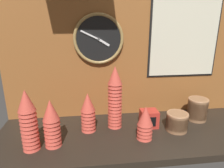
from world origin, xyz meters
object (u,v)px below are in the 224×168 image
object	(u,v)px
napkin_dispenser	(149,118)
cup_stack_center_right	(145,123)
cup_stack_far_left	(28,121)
wall_clock	(99,39)
bowl_stack_right	(177,121)
bowl_stack_far_right	(197,109)
cup_stack_center_left	(88,112)
cup_stack_left	(52,123)
cup_stack_center	(115,98)
menu_board	(185,35)

from	to	relation	value
napkin_dispenser	cup_stack_center_right	bearing A→B (deg)	-116.44
cup_stack_far_left	wall_clock	size ratio (longest dim) A/B	1.02
bowl_stack_right	wall_clock	distance (m)	0.70
bowl_stack_far_right	napkin_dispenser	bearing A→B (deg)	-171.36
cup_stack_center_left	cup_stack_left	size ratio (longest dim) A/B	0.92
cup_stack_far_left	cup_stack_center	size ratio (longest dim) A/B	0.84
cup_stack_center	menu_board	distance (m)	0.63
cup_stack_center_left	napkin_dispenser	distance (m)	0.38
cup_stack_center_left	napkin_dispenser	bearing A→B (deg)	0.41
cup_stack_left	cup_stack_center_right	bearing A→B (deg)	0.64
cup_stack_center_left	wall_clock	xyz separation A→B (m)	(0.08, 0.19, 0.41)
cup_stack_far_left	napkin_dispenser	size ratio (longest dim) A/B	3.03
cup_stack_left	bowl_stack_right	xyz separation A→B (m)	(0.72, 0.07, -0.07)
cup_stack_center	bowl_stack_far_right	world-z (taller)	cup_stack_center
napkin_dispenser	bowl_stack_far_right	bearing A→B (deg)	8.64
napkin_dispenser	cup_stack_center_left	bearing A→B (deg)	-179.59
cup_stack_center	wall_clock	size ratio (longest dim) A/B	1.22
cup_stack_center_right	wall_clock	world-z (taller)	wall_clock
cup_stack_center_right	napkin_dispenser	world-z (taller)	cup_stack_center_right
cup_stack_left	wall_clock	size ratio (longest dim) A/B	0.82
cup_stack_left	cup_stack_far_left	bearing A→B (deg)	-171.01
wall_clock	cup_stack_far_left	bearing A→B (deg)	-137.84
bowl_stack_far_right	bowl_stack_right	bearing A→B (deg)	-148.74
cup_stack_far_left	bowl_stack_right	bearing A→B (deg)	6.12
cup_stack_center_right	menu_board	world-z (taller)	menu_board
cup_stack_far_left	cup_stack_left	xyz separation A→B (m)	(0.11, 0.02, -0.03)
cup_stack_center_left	bowl_stack_far_right	xyz separation A→B (m)	(0.73, 0.06, -0.04)
cup_stack_center_left	menu_board	xyz separation A→B (m)	(0.65, 0.20, 0.43)
bowl_stack_right	cup_stack_center	bearing A→B (deg)	166.13
wall_clock	menu_board	bearing A→B (deg)	0.89
cup_stack_center_left	cup_stack_center_right	world-z (taller)	cup_stack_center_left
cup_stack_far_left	cup_stack_center_right	distance (m)	0.61
bowl_stack_far_right	cup_stack_center	bearing A→B (deg)	-177.18
cup_stack_far_left	bowl_stack_right	distance (m)	0.84
cup_stack_center_left	bowl_stack_right	xyz separation A→B (m)	(0.53, -0.06, -0.06)
bowl_stack_right	napkin_dispenser	xyz separation A→B (m)	(-0.15, 0.07, -0.01)
bowl_stack_far_right	wall_clock	xyz separation A→B (m)	(-0.65, 0.14, 0.45)
cup_stack_center_left	menu_board	distance (m)	0.81
cup_stack_center	cup_stack_center_left	distance (m)	0.18
cup_stack_far_left	menu_board	size ratio (longest dim) A/B	0.57
cup_stack_far_left	cup_stack_center	bearing A→B (deg)	21.29
cup_stack_center_left	bowl_stack_right	bearing A→B (deg)	-6.71
cup_stack_center_left	bowl_stack_far_right	bearing A→B (deg)	4.39
cup_stack_far_left	cup_stack_left	distance (m)	0.11
cup_stack_far_left	wall_clock	bearing A→B (deg)	42.16
cup_stack_left	bowl_stack_far_right	distance (m)	0.94
cup_stack_center_left	cup_stack_left	bearing A→B (deg)	-144.48
wall_clock	bowl_stack_far_right	bearing A→B (deg)	-11.82
cup_stack_left	wall_clock	xyz separation A→B (m)	(0.27, 0.33, 0.40)
cup_stack_center	cup_stack_center_left	size ratio (longest dim) A/B	1.63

